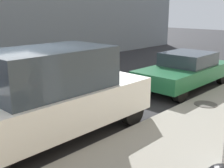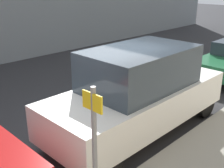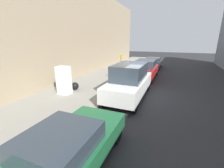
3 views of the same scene
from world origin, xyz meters
TOP-DOWN VIEW (x-y plane):
  - ground_plane at (0.00, 0.00)m, footprint 80.00×80.00m
  - street_sign_post at (-2.34, 2.25)m, footprint 0.36×0.07m
  - parked_van_white at (-0.76, -0.64)m, footprint 1.94×5.09m

SIDE VIEW (x-z plane):
  - ground_plane at x=0.00m, z-range 0.00..0.00m
  - parked_van_white at x=-0.76m, z-range 0.00..2.16m
  - street_sign_post at x=-2.34m, z-range 0.29..2.56m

